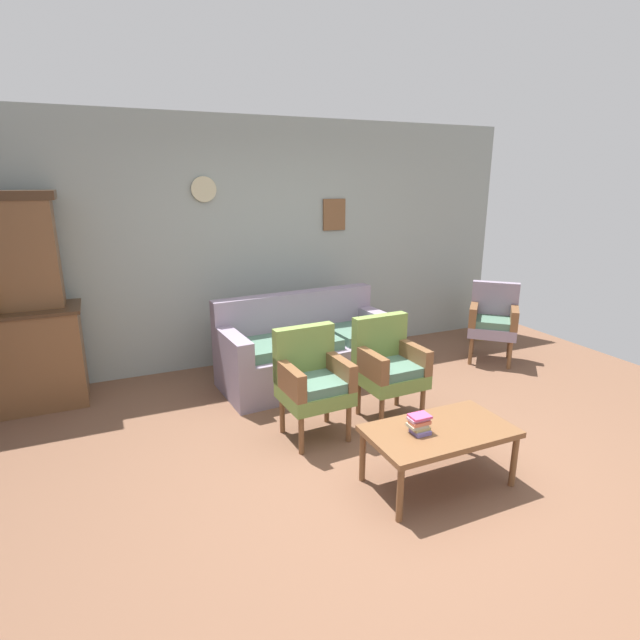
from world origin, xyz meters
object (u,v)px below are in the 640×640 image
(armchair_near_couch_end, at_px, (312,378))
(book_stack_on_table, at_px, (419,424))
(coffee_table, at_px, (439,435))
(floor_vase_by_wall, at_px, (481,315))
(armchair_row_middle, at_px, (388,364))
(side_cabinet, at_px, (17,360))
(floral_couch, at_px, (307,351))
(wingback_chair_by_fireplace, at_px, (493,319))

(armchair_near_couch_end, xyz_separation_m, book_stack_on_table, (0.36, -0.98, -0.02))
(book_stack_on_table, bearing_deg, coffee_table, -4.79)
(book_stack_on_table, bearing_deg, floor_vase_by_wall, 42.27)
(armchair_row_middle, bearing_deg, side_cabinet, 152.95)
(coffee_table, relative_size, book_stack_on_table, 6.80)
(armchair_row_middle, height_order, book_stack_on_table, armchair_row_middle)
(floral_couch, xyz_separation_m, wingback_chair_by_fireplace, (2.20, -0.29, 0.17))
(floral_couch, bearing_deg, wingback_chair_by_fireplace, -7.45)
(side_cabinet, relative_size, floor_vase_by_wall, 1.80)
(wingback_chair_by_fireplace, relative_size, book_stack_on_table, 6.12)
(book_stack_on_table, relative_size, floor_vase_by_wall, 0.23)
(armchair_near_couch_end, height_order, wingback_chair_by_fireplace, same)
(coffee_table, distance_m, floor_vase_by_wall, 3.52)
(armchair_row_middle, bearing_deg, floral_couch, 108.04)
(armchair_row_middle, xyz_separation_m, coffee_table, (-0.22, -1.03, -0.12))
(side_cabinet, distance_m, coffee_table, 3.77)
(armchair_near_couch_end, relative_size, floor_vase_by_wall, 1.40)
(floor_vase_by_wall, bearing_deg, floral_couch, -171.55)
(coffee_table, xyz_separation_m, floor_vase_by_wall, (2.52, 2.46, -0.05))
(side_cabinet, relative_size, book_stack_on_table, 7.85)
(floral_couch, distance_m, wingback_chair_by_fireplace, 2.23)
(floral_couch, relative_size, book_stack_on_table, 12.66)
(armchair_row_middle, relative_size, book_stack_on_table, 6.12)
(floral_couch, height_order, armchair_row_middle, same)
(armchair_near_couch_end, relative_size, armchair_row_middle, 1.00)
(armchair_row_middle, xyz_separation_m, book_stack_on_table, (-0.38, -1.01, -0.02))
(book_stack_on_table, bearing_deg, floral_couch, 88.79)
(side_cabinet, xyz_separation_m, armchair_near_couch_end, (2.25, -1.57, 0.03))
(book_stack_on_table, distance_m, floor_vase_by_wall, 3.64)
(coffee_table, distance_m, book_stack_on_table, 0.20)
(wingback_chair_by_fireplace, height_order, coffee_table, wingback_chair_by_fireplace)
(side_cabinet, bearing_deg, floor_vase_by_wall, -1.08)
(side_cabinet, height_order, book_stack_on_table, side_cabinet)
(side_cabinet, distance_m, floral_couch, 2.71)
(side_cabinet, height_order, coffee_table, side_cabinet)
(floral_couch, relative_size, floor_vase_by_wall, 2.90)
(wingback_chair_by_fireplace, bearing_deg, floor_vase_by_wall, 57.17)
(side_cabinet, relative_size, floral_couch, 0.62)
(side_cabinet, distance_m, book_stack_on_table, 3.65)
(armchair_near_couch_end, distance_m, coffee_table, 1.13)
(floral_couch, distance_m, floor_vase_by_wall, 2.67)
(coffee_table, height_order, book_stack_on_table, book_stack_on_table)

